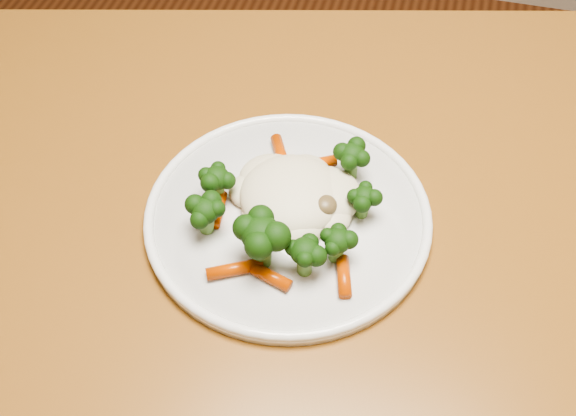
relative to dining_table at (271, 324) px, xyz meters
name	(u,v)px	position (x,y,z in m)	size (l,w,h in m)	color
dining_table	(271,324)	(0.00, 0.00, 0.00)	(1.39, 1.09, 0.75)	brown
plate	(288,218)	(0.00, 0.06, 0.10)	(0.28, 0.28, 0.01)	white
meal	(288,204)	(0.00, 0.06, 0.13)	(0.18, 0.19, 0.05)	beige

